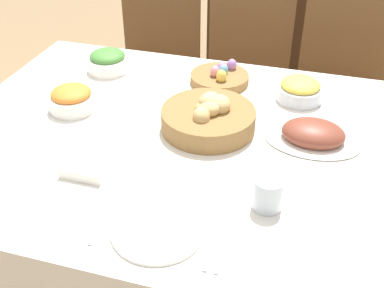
{
  "coord_description": "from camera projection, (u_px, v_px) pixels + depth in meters",
  "views": [
    {
      "loc": [
        0.34,
        -1.24,
        1.62
      ],
      "look_at": [
        0.01,
        -0.09,
        0.79
      ],
      "focal_mm": 45.0,
      "sensor_mm": 36.0,
      "label": 1
    }
  ],
  "objects": [
    {
      "name": "dining_table",
      "position": [
        197.0,
        223.0,
        1.76
      ],
      "size": [
        1.67,
        1.19,
        0.75
      ],
      "color": "white",
      "rests_on": "ground"
    },
    {
      "name": "chair_far_left",
      "position": [
        157.0,
        62.0,
        2.54
      ],
      "size": [
        0.44,
        0.44,
        0.99
      ],
      "rotation": [
        0.0,
        0.0,
        0.06
      ],
      "color": "brown",
      "rests_on": "ground"
    },
    {
      "name": "chair_far_right",
      "position": [
        339.0,
        86.0,
        2.33
      ],
      "size": [
        0.42,
        0.42,
        0.99
      ],
      "rotation": [
        0.0,
        0.0,
        0.01
      ],
      "color": "brown",
      "rests_on": "ground"
    },
    {
      "name": "chair_far_center",
      "position": [
        246.0,
        74.0,
        2.43
      ],
      "size": [
        0.46,
        0.46,
        0.99
      ],
      "rotation": [
        0.0,
        0.0,
        0.1
      ],
      "color": "brown",
      "rests_on": "ground"
    },
    {
      "name": "sideboard",
      "position": [
        302.0,
        22.0,
        3.11
      ],
      "size": [
        1.16,
        0.44,
        1.0
      ],
      "color": "#3D2616",
      "rests_on": "ground"
    },
    {
      "name": "bread_basket",
      "position": [
        209.0,
        117.0,
        1.58
      ],
      "size": [
        0.31,
        0.31,
        0.12
      ],
      "color": "olive",
      "rests_on": "dining_table"
    },
    {
      "name": "egg_basket",
      "position": [
        220.0,
        77.0,
        1.86
      ],
      "size": [
        0.23,
        0.23,
        0.08
      ],
      "color": "olive",
      "rests_on": "dining_table"
    },
    {
      "name": "ham_platter",
      "position": [
        313.0,
        135.0,
        1.52
      ],
      "size": [
        0.31,
        0.22,
        0.08
      ],
      "color": "white",
      "rests_on": "dining_table"
    },
    {
      "name": "carrot_bowl",
      "position": [
        72.0,
        99.0,
        1.68
      ],
      "size": [
        0.16,
        0.16,
        0.09
      ],
      "color": "white",
      "rests_on": "dining_table"
    },
    {
      "name": "green_salad_bowl",
      "position": [
        108.0,
        61.0,
        1.94
      ],
      "size": [
        0.16,
        0.16,
        0.09
      ],
      "color": "white",
      "rests_on": "dining_table"
    },
    {
      "name": "pineapple_bowl",
      "position": [
        300.0,
        90.0,
        1.74
      ],
      "size": [
        0.17,
        0.17,
        0.09
      ],
      "color": "silver",
      "rests_on": "dining_table"
    },
    {
      "name": "dinner_plate",
      "position": [
        158.0,
        229.0,
        1.21
      ],
      "size": [
        0.24,
        0.24,
        0.01
      ],
      "color": "white",
      "rests_on": "dining_table"
    },
    {
      "name": "fork",
      "position": [
        105.0,
        219.0,
        1.24
      ],
      "size": [
        0.01,
        0.19,
        0.0
      ],
      "rotation": [
        0.0,
        0.0,
        0.01
      ],
      "color": "#B7B7BC",
      "rests_on": "dining_table"
    },
    {
      "name": "knife",
      "position": [
        214.0,
        242.0,
        1.18
      ],
      "size": [
        0.01,
        0.19,
        0.0
      ],
      "rotation": [
        0.0,
        0.0,
        0.01
      ],
      "color": "#B7B7BC",
      "rests_on": "dining_table"
    },
    {
      "name": "spoon",
      "position": [
        226.0,
        244.0,
        1.17
      ],
      "size": [
        0.01,
        0.19,
        0.0
      ],
      "rotation": [
        0.0,
        0.0,
        -0.01
      ],
      "color": "#B7B7BC",
      "rests_on": "dining_table"
    },
    {
      "name": "drinking_cup",
      "position": [
        268.0,
        193.0,
        1.26
      ],
      "size": [
        0.08,
        0.08,
        0.09
      ],
      "color": "silver",
      "rests_on": "dining_table"
    },
    {
      "name": "butter_dish",
      "position": [
        85.0,
        170.0,
        1.39
      ],
      "size": [
        0.13,
        0.08,
        0.03
      ],
      "color": "white",
      "rests_on": "dining_table"
    }
  ]
}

